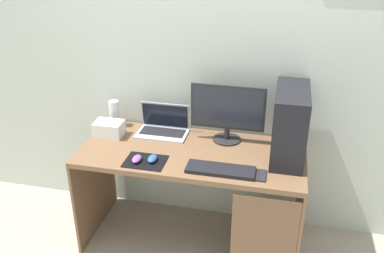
{
  "coord_description": "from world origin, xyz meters",
  "views": [
    {
      "loc": [
        0.55,
        -2.4,
        2.12
      ],
      "look_at": [
        0.0,
        0.0,
        0.92
      ],
      "focal_mm": 39.7,
      "sensor_mm": 36.0,
      "label": 1
    }
  ],
  "objects_px": {
    "monitor": "(228,112)",
    "mouse_left": "(152,159)",
    "mouse_right": "(137,159)",
    "cell_phone": "(260,175)",
    "speaker": "(115,113)",
    "pc_tower": "(290,124)",
    "keyboard": "(220,170)",
    "projector": "(109,129)",
    "laptop": "(163,127)"
  },
  "relations": [
    {
      "from": "speaker",
      "to": "mouse_right",
      "type": "distance_m",
      "value": 0.58
    },
    {
      "from": "projector",
      "to": "mouse_right",
      "type": "xyz_separation_m",
      "value": [
        0.31,
        -0.31,
        -0.03
      ]
    },
    {
      "from": "monitor",
      "to": "mouse_right",
      "type": "height_order",
      "value": "monitor"
    },
    {
      "from": "pc_tower",
      "to": "laptop",
      "type": "distance_m",
      "value": 0.9
    },
    {
      "from": "mouse_left",
      "to": "cell_phone",
      "type": "height_order",
      "value": "mouse_left"
    },
    {
      "from": "keyboard",
      "to": "speaker",
      "type": "bearing_deg",
      "value": 151.94
    },
    {
      "from": "pc_tower",
      "to": "keyboard",
      "type": "relative_size",
      "value": 1.13
    },
    {
      "from": "speaker",
      "to": "mouse_right",
      "type": "relative_size",
      "value": 2.03
    },
    {
      "from": "pc_tower",
      "to": "keyboard",
      "type": "xyz_separation_m",
      "value": [
        -0.39,
        -0.29,
        -0.22
      ]
    },
    {
      "from": "speaker",
      "to": "keyboard",
      "type": "relative_size",
      "value": 0.47
    },
    {
      "from": "monitor",
      "to": "keyboard",
      "type": "distance_m",
      "value": 0.46
    },
    {
      "from": "mouse_right",
      "to": "laptop",
      "type": "bearing_deg",
      "value": 83.84
    },
    {
      "from": "monitor",
      "to": "cell_phone",
      "type": "xyz_separation_m",
      "value": [
        0.27,
        -0.41,
        -0.21
      ]
    },
    {
      "from": "pc_tower",
      "to": "cell_phone",
      "type": "height_order",
      "value": "pc_tower"
    },
    {
      "from": "projector",
      "to": "mouse_right",
      "type": "height_order",
      "value": "projector"
    },
    {
      "from": "pc_tower",
      "to": "mouse_right",
      "type": "bearing_deg",
      "value": -162.49
    },
    {
      "from": "laptop",
      "to": "mouse_right",
      "type": "xyz_separation_m",
      "value": [
        -0.05,
        -0.43,
        -0.02
      ]
    },
    {
      "from": "laptop",
      "to": "speaker",
      "type": "bearing_deg",
      "value": 174.85
    },
    {
      "from": "pc_tower",
      "to": "monitor",
      "type": "bearing_deg",
      "value": 163.51
    },
    {
      "from": "keyboard",
      "to": "monitor",
      "type": "bearing_deg",
      "value": 93.43
    },
    {
      "from": "projector",
      "to": "cell_phone",
      "type": "xyz_separation_m",
      "value": [
        1.09,
        -0.3,
        -0.05
      ]
    },
    {
      "from": "monitor",
      "to": "mouse_right",
      "type": "xyz_separation_m",
      "value": [
        -0.51,
        -0.41,
        -0.19
      ]
    },
    {
      "from": "pc_tower",
      "to": "mouse_right",
      "type": "xyz_separation_m",
      "value": [
        -0.92,
        -0.29,
        -0.21
      ]
    },
    {
      "from": "monitor",
      "to": "mouse_left",
      "type": "relative_size",
      "value": 5.24
    },
    {
      "from": "pc_tower",
      "to": "projector",
      "type": "distance_m",
      "value": 1.25
    },
    {
      "from": "keyboard",
      "to": "mouse_left",
      "type": "height_order",
      "value": "mouse_left"
    },
    {
      "from": "mouse_right",
      "to": "keyboard",
      "type": "bearing_deg",
      "value": 0.54
    },
    {
      "from": "projector",
      "to": "mouse_left",
      "type": "xyz_separation_m",
      "value": [
        0.41,
        -0.28,
        -0.03
      ]
    },
    {
      "from": "monitor",
      "to": "cell_phone",
      "type": "distance_m",
      "value": 0.53
    },
    {
      "from": "mouse_left",
      "to": "cell_phone",
      "type": "xyz_separation_m",
      "value": [
        0.68,
        -0.02,
        -0.02
      ]
    },
    {
      "from": "projector",
      "to": "mouse_right",
      "type": "bearing_deg",
      "value": -44.4
    },
    {
      "from": "pc_tower",
      "to": "mouse_left",
      "type": "distance_m",
      "value": 0.89
    },
    {
      "from": "pc_tower",
      "to": "speaker",
      "type": "distance_m",
      "value": 1.27
    },
    {
      "from": "pc_tower",
      "to": "keyboard",
      "type": "distance_m",
      "value": 0.53
    },
    {
      "from": "monitor",
      "to": "speaker",
      "type": "bearing_deg",
      "value": 176.21
    },
    {
      "from": "monitor",
      "to": "speaker",
      "type": "xyz_separation_m",
      "value": [
        -0.84,
        0.06,
        -0.12
      ]
    },
    {
      "from": "speaker",
      "to": "keyboard",
      "type": "distance_m",
      "value": 0.99
    },
    {
      "from": "monitor",
      "to": "laptop",
      "type": "distance_m",
      "value": 0.49
    },
    {
      "from": "laptop",
      "to": "projector",
      "type": "relative_size",
      "value": 1.79
    },
    {
      "from": "speaker",
      "to": "pc_tower",
      "type": "bearing_deg",
      "value": -8.05
    },
    {
      "from": "pc_tower",
      "to": "projector",
      "type": "bearing_deg",
      "value": 179.18
    },
    {
      "from": "laptop",
      "to": "mouse_right",
      "type": "relative_size",
      "value": 3.73
    },
    {
      "from": "projector",
      "to": "monitor",
      "type": "bearing_deg",
      "value": 7.19
    },
    {
      "from": "mouse_right",
      "to": "cell_phone",
      "type": "xyz_separation_m",
      "value": [
        0.78,
        0.01,
        -0.02
      ]
    },
    {
      "from": "monitor",
      "to": "cell_phone",
      "type": "bearing_deg",
      "value": -56.81
    },
    {
      "from": "laptop",
      "to": "keyboard",
      "type": "relative_size",
      "value": 0.85
    },
    {
      "from": "laptop",
      "to": "speaker",
      "type": "height_order",
      "value": "laptop"
    },
    {
      "from": "keyboard",
      "to": "mouse_left",
      "type": "xyz_separation_m",
      "value": [
        -0.44,
        0.02,
        0.01
      ]
    },
    {
      "from": "laptop",
      "to": "keyboard",
      "type": "xyz_separation_m",
      "value": [
        0.49,
        -0.43,
        -0.03
      ]
    },
    {
      "from": "mouse_right",
      "to": "mouse_left",
      "type": "bearing_deg",
      "value": 14.74
    }
  ]
}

